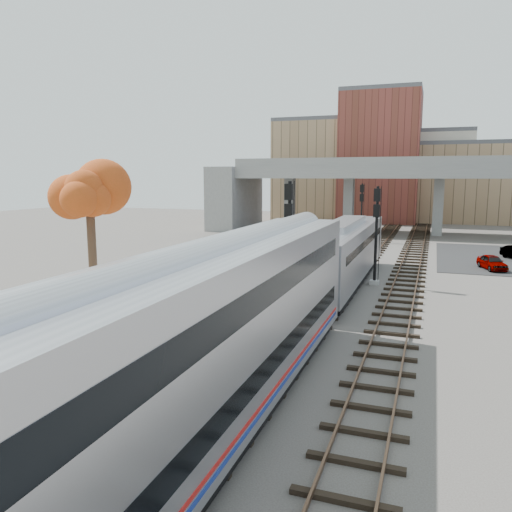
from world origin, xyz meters
The scene contains 13 objects.
ground centered at (0.00, 0.00, 0.00)m, with size 160.00×160.00×0.00m, color #47423D.
platform centered at (-7.25, 0.00, 0.17)m, with size 4.50×60.00×0.35m, color #9E9E99.
yellow_strip centered at (-5.35, 0.00, 0.35)m, with size 0.70×60.00×0.01m, color yellow.
tracks centered at (0.93, 12.50, 0.08)m, with size 10.70×95.00×0.25m.
overpass centered at (4.92, 45.00, 5.81)m, with size 54.00×12.00×9.50m.
buildings_far centered at (1.26, 66.57, 7.88)m, with size 43.00×21.00×20.60m.
locomotive centered at (1.00, 12.27, 2.28)m, with size 3.02×19.05×4.10m.
coach centered at (1.00, -10.33, 2.80)m, with size 3.03×25.00×5.00m.
signal_mast_near centered at (-1.10, 6.33, 3.44)m, with size 0.60×0.64×6.97m.
signal_mast_mid centered at (3.00, 13.02, 3.18)m, with size 0.60×0.64×6.59m.
signal_mast_far centered at (-1.10, 35.95, 3.10)m, with size 0.60×0.64×6.47m.
tree centered at (-10.00, 0.50, 6.80)m, with size 3.60×3.60×9.16m.
car_a centered at (11.04, 21.64, 0.61)m, with size 1.35×3.36×1.14m, color #99999E.
Camera 1 is at (6.54, -20.64, 7.21)m, focal length 35.00 mm.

